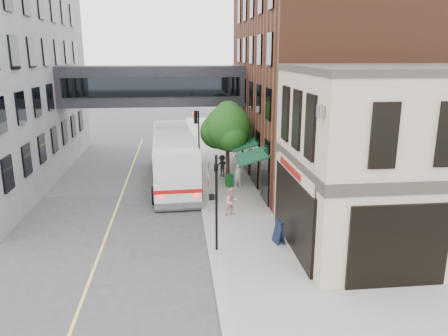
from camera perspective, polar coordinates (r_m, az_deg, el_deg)
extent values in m
plane|color=#38383A|center=(18.86, -1.63, -13.65)|extent=(120.00, 120.00, 0.00)
cube|color=gray|center=(31.97, -0.09, -1.32)|extent=(4.00, 60.00, 0.15)
cube|color=beige|center=(21.74, 22.18, 0.66)|extent=(10.00, 8.00, 8.15)
cube|color=#38332B|center=(21.73, 22.20, 0.85)|extent=(10.12, 8.12, 0.50)
cube|color=#38332B|center=(21.19, 23.32, 11.80)|extent=(10.12, 8.12, 0.30)
cube|color=black|center=(20.53, 8.95, -5.70)|extent=(0.14, 6.40, 3.40)
cube|color=black|center=(20.52, 8.84, -5.71)|extent=(0.04, 5.90, 3.00)
cube|color=maroon|center=(20.48, 8.58, -0.01)|extent=(0.03, 3.60, 0.32)
cube|color=#582C1B|center=(33.53, 13.70, 11.06)|extent=(12.00, 18.00, 14.00)
cube|color=#0D3D23|center=(31.17, 2.05, 3.78)|extent=(1.80, 13.00, 0.40)
cube|color=black|center=(34.65, -9.21, 10.57)|extent=(14.00, 3.00, 3.00)
cube|color=black|center=(33.11, -9.34, 10.37)|extent=(13.00, 0.08, 1.40)
cube|color=black|center=(36.20, -9.09, 10.75)|extent=(13.00, 0.08, 1.40)
cylinder|color=black|center=(19.74, -0.99, -4.67)|extent=(0.12, 0.12, 4.50)
cube|color=black|center=(19.60, -1.64, -3.73)|extent=(0.25, 0.22, 0.30)
imported|color=black|center=(19.19, -1.02, 0.54)|extent=(0.20, 0.16, 1.00)
cylinder|color=black|center=(34.21, -3.30, 3.74)|extent=(0.12, 0.12, 4.50)
cube|color=black|center=(34.13, -3.68, 4.31)|extent=(0.25, 0.22, 0.30)
cube|color=black|center=(33.90, -3.72, 6.64)|extent=(0.28, 0.28, 1.00)
sphere|color=#FF0C05|center=(33.84, -4.00, 7.22)|extent=(0.18, 0.18, 0.18)
cylinder|color=gray|center=(24.70, -2.05, -2.44)|extent=(0.08, 0.08, 3.00)
cube|color=white|center=(24.50, -2.11, -0.88)|extent=(0.03, 0.75, 0.22)
cube|color=#0C591E|center=(24.36, -2.12, 0.37)|extent=(0.03, 0.70, 0.18)
cube|color=#B20C0C|center=(24.64, -2.10, -2.00)|extent=(0.03, 0.30, 0.40)
cylinder|color=#382619|center=(30.64, 0.48, 0.82)|extent=(0.28, 0.28, 2.80)
sphere|color=#174713|center=(30.15, 0.49, 5.25)|extent=(3.20, 3.20, 3.20)
sphere|color=#174713|center=(30.81, 1.87, 4.69)|extent=(2.20, 2.20, 2.20)
sphere|color=#174713|center=(30.42, -0.89, 4.76)|extent=(2.40, 2.40, 2.40)
sphere|color=#174713|center=(30.63, 0.55, 6.91)|extent=(2.00, 2.00, 2.00)
cube|color=#D8CC4C|center=(28.25, -13.49, -4.11)|extent=(0.12, 40.00, 0.01)
cube|color=silver|center=(31.11, -6.58, 1.44)|extent=(3.24, 12.77, 3.20)
cube|color=black|center=(30.99, -6.61, 2.43)|extent=(3.30, 12.55, 1.16)
cube|color=#B20C0C|center=(31.24, -6.55, 0.46)|extent=(3.31, 12.80, 0.24)
cylinder|color=black|center=(26.99, -9.07, -3.55)|extent=(0.37, 1.11, 1.10)
cylinder|color=black|center=(27.08, -3.23, -3.32)|extent=(0.37, 1.11, 1.10)
cylinder|color=black|center=(35.47, -8.99, 0.93)|extent=(0.37, 1.11, 1.10)
cylinder|color=black|center=(35.54, -4.54, 1.09)|extent=(0.37, 1.11, 1.10)
imported|color=silver|center=(29.51, 1.87, -0.94)|extent=(0.63, 0.46, 1.61)
imported|color=pink|center=(24.41, 0.99, -4.43)|extent=(0.90, 0.79, 1.56)
imported|color=black|center=(31.89, -0.24, 0.28)|extent=(1.20, 0.99, 1.62)
cube|color=#145822|center=(29.63, 0.68, -1.64)|extent=(0.53, 0.50, 0.85)
cube|color=black|center=(21.19, 7.19, -8.27)|extent=(0.54, 0.71, 1.13)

